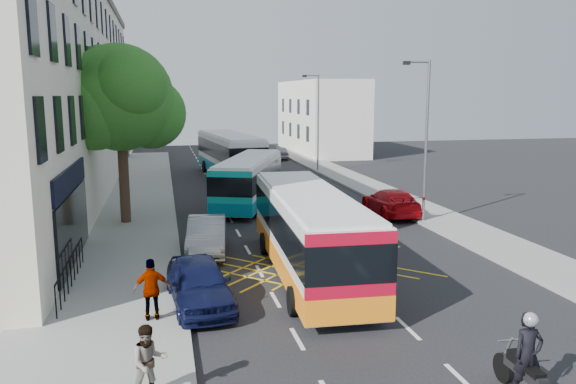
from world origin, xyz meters
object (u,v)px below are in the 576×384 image
lamp_near (425,133)px  parked_car_silver (207,235)px  lamp_far (317,117)px  street_tree (120,99)px  bus_mid (249,180)px  distant_car_silver (281,153)px  pedestrian_near (149,362)px  bus_near (309,232)px  red_hatchback (391,202)px  distant_car_dark (256,145)px  distant_car_grey (233,157)px  bus_far (229,154)px  motorbike (527,359)px  parked_car_blue (199,283)px  pedestrian_far (152,289)px

lamp_near → parked_car_silver: 12.13m
lamp_far → street_tree: bearing=-130.8°
bus_mid → distant_car_silver: (6.80, 23.17, -0.85)m
lamp_near → pedestrian_near: lamp_near is taller
bus_near → red_hatchback: (7.01, 9.09, -0.90)m
lamp_far → bus_mid: lamp_far is taller
street_tree → distant_car_dark: 37.40m
bus_near → distant_car_grey: bearing=90.5°
bus_far → lamp_near: bearing=-73.8°
motorbike → red_hatchback: bearing=77.3°
red_hatchback → pedestrian_near: pedestrian_near is taller
bus_mid → motorbike: bus_mid is taller
bus_far → red_hatchback: (6.91, -16.10, -1.09)m
red_hatchback → distant_car_silver: size_ratio=1.30×
bus_far → pedestrian_near: bus_far is taller
street_tree → lamp_far: (14.71, 17.03, -1.68)m
lamp_near → bus_near: 10.71m
parked_car_blue → bus_mid: bearing=70.7°
parked_car_blue → red_hatchback: 15.85m
distant_car_dark → pedestrian_near: pedestrian_near is taller
bus_far → pedestrian_far: bearing=-107.4°
bus_mid → distant_car_grey: (1.44, 19.73, -0.84)m
distant_car_grey → bus_near: bearing=-98.6°
red_hatchback → distant_car_dark: distant_car_dark is taller
bus_mid → distant_car_dark: bearing=100.0°
red_hatchback → pedestrian_far: size_ratio=2.77×
pedestrian_near → pedestrian_far: size_ratio=0.91×
lamp_far → distant_car_dark: bearing=97.3°
lamp_far → pedestrian_far: 33.10m
bus_near → bus_far: 25.20m
bus_near → bus_mid: 13.58m
street_tree → bus_mid: street_tree is taller
distant_car_grey → distant_car_dark: 12.02m
parked_car_blue → pedestrian_near: bearing=-109.6°
bus_far → distant_car_silver: bus_far is taller
street_tree → bus_far: street_tree is taller
bus_far → distant_car_grey: (1.23, 8.11, -1.15)m
parked_car_silver → red_hatchback: 11.66m
lamp_far → bus_far: lamp_far is taller
lamp_near → distant_car_silver: size_ratio=2.09×
distant_car_grey → distant_car_silver: bearing=26.3°
street_tree → bus_mid: 9.22m
lamp_near → distant_car_dark: 38.07m
distant_car_silver → pedestrian_near: (-12.19, -44.41, 0.31)m
street_tree → lamp_near: size_ratio=1.10×
lamp_far → distant_car_dark: 18.36m
bus_near → parked_car_silver: 5.19m
street_tree → bus_near: 12.89m
parked_car_blue → motorbike: bearing=-52.7°
lamp_near → pedestrian_near: (-13.20, -14.46, -3.66)m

